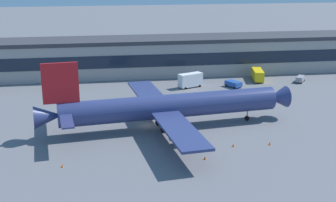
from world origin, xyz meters
name	(u,v)px	position (x,y,z in m)	size (l,w,h in m)	color
ground_plane	(148,125)	(0.00, 0.00, 0.00)	(600.00, 600.00, 0.00)	slate
terminal_building	(131,57)	(0.00, 49.26, 5.99)	(182.39, 14.79, 11.95)	#9E9993
airliner	(167,107)	(3.89, -2.44, 4.99)	(57.24, 49.18, 16.03)	navy
catering_truck	(190,80)	(15.79, 30.77, 2.29)	(7.65, 5.16, 4.15)	white
fuel_truck	(258,74)	(38.19, 35.89, 1.88)	(4.36, 8.78, 3.35)	yellow
follow_me_car	(300,79)	(50.32, 31.58, 1.09)	(4.19, 4.65, 1.85)	gray
pushback_tractor	(234,84)	(28.52, 29.07, 1.05)	(4.61, 5.46, 1.75)	#2651A5
traffic_cone_0	(62,166)	(-17.66, -19.68, 0.29)	(0.46, 0.46, 0.57)	#F2590C
traffic_cone_1	(205,158)	(8.41, -20.22, 0.33)	(0.52, 0.52, 0.65)	#F2590C
traffic_cone_2	(233,145)	(15.41, -15.07, 0.31)	(0.50, 0.50, 0.62)	#F2590C
traffic_cone_3	(270,143)	(22.89, -15.31, 0.31)	(0.50, 0.50, 0.63)	#F2590C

